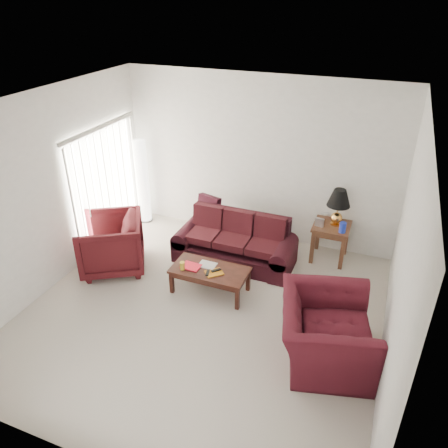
% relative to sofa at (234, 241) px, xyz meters
% --- Properties ---
extents(floor, '(5.00, 5.00, 0.00)m').
position_rel_sofa_xyz_m(floor, '(0.04, -1.43, -0.42)').
color(floor, beige).
rests_on(floor, ground).
extents(blinds, '(0.10, 2.00, 2.16)m').
position_rel_sofa_xyz_m(blinds, '(-2.38, -0.13, 0.66)').
color(blinds, silver).
rests_on(blinds, ground).
extents(sofa, '(2.08, 0.99, 0.83)m').
position_rel_sofa_xyz_m(sofa, '(0.00, 0.00, 0.00)').
color(sofa, black).
rests_on(sofa, ground).
extents(throw_pillow, '(0.48, 0.32, 0.46)m').
position_rel_sofa_xyz_m(throw_pillow, '(-0.69, 0.51, 0.27)').
color(throw_pillow, black).
rests_on(throw_pillow, sofa).
extents(end_table, '(0.64, 0.64, 0.66)m').
position_rel_sofa_xyz_m(end_table, '(1.50, 0.71, -0.08)').
color(end_table, '#55261D').
rests_on(end_table, ground).
extents(table_lamp, '(0.46, 0.46, 0.65)m').
position_rel_sofa_xyz_m(table_lamp, '(1.55, 0.76, 0.57)').
color(table_lamp, gold).
rests_on(table_lamp, end_table).
extents(clock, '(0.15, 0.07, 0.15)m').
position_rel_sofa_xyz_m(clock, '(1.30, 0.60, 0.32)').
color(clock, silver).
rests_on(clock, end_table).
extents(blue_canister, '(0.14, 0.14, 0.18)m').
position_rel_sofa_xyz_m(blue_canister, '(1.69, 0.53, 0.34)').
color(blue_canister, '#1C32B8').
rests_on(blue_canister, end_table).
extents(picture_frame, '(0.19, 0.20, 0.05)m').
position_rel_sofa_xyz_m(picture_frame, '(1.35, 0.94, 0.32)').
color(picture_frame, silver).
rests_on(picture_frame, end_table).
extents(floor_lamp, '(0.36, 0.36, 1.71)m').
position_rel_sofa_xyz_m(floor_lamp, '(-2.22, 0.77, 0.44)').
color(floor_lamp, white).
rests_on(floor_lamp, ground).
extents(armchair_left, '(1.40, 1.39, 0.94)m').
position_rel_sofa_xyz_m(armchair_left, '(-1.84, -0.93, 0.05)').
color(armchair_left, '#3F0E12').
rests_on(armchair_left, ground).
extents(armchair_right, '(1.41, 1.53, 0.84)m').
position_rel_sofa_xyz_m(armchair_right, '(1.84, -1.67, 0.01)').
color(armchair_right, '#400E17').
rests_on(armchair_right, ground).
extents(coffee_table, '(1.32, 1.01, 0.41)m').
position_rel_sofa_xyz_m(coffee_table, '(-0.06, -0.92, -0.21)').
color(coffee_table, black).
rests_on(coffee_table, ground).
extents(magazine_red, '(0.30, 0.23, 0.02)m').
position_rel_sofa_xyz_m(magazine_red, '(-0.35, -0.97, 0.01)').
color(magazine_red, red).
rests_on(magazine_red, coffee_table).
extents(magazine_white, '(0.27, 0.20, 0.02)m').
position_rel_sofa_xyz_m(magazine_white, '(-0.14, -0.84, 0.01)').
color(magazine_white, beige).
rests_on(magazine_white, coffee_table).
extents(magazine_orange, '(0.32, 0.32, 0.01)m').
position_rel_sofa_xyz_m(magazine_orange, '(0.04, -1.00, 0.01)').
color(magazine_orange, '#C37417').
rests_on(magazine_orange, coffee_table).
extents(remote_a, '(0.08, 0.16, 0.02)m').
position_rel_sofa_xyz_m(remote_a, '(-0.04, -1.06, 0.03)').
color(remote_a, black).
rests_on(remote_a, coffee_table).
extents(remote_b, '(0.14, 0.14, 0.02)m').
position_rel_sofa_xyz_m(remote_b, '(0.06, -0.95, 0.03)').
color(remote_b, black).
rests_on(remote_b, coffee_table).
extents(yellow_glass, '(0.10, 0.10, 0.13)m').
position_rel_sofa_xyz_m(yellow_glass, '(-0.44, -1.08, 0.06)').
color(yellow_glass, gold).
rests_on(yellow_glass, coffee_table).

